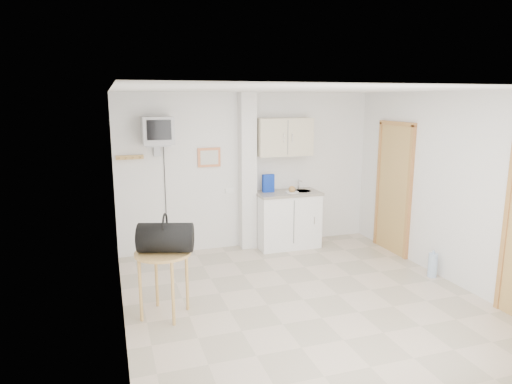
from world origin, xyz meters
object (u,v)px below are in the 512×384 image
object	(u,v)px
crt_television	(158,131)
water_bottle	(433,265)
round_table	(163,261)
duffel_bag	(166,237)

from	to	relation	value
crt_television	water_bottle	xyz separation A→B (m)	(3.43, -1.90, -1.77)
round_table	water_bottle	xyz separation A→B (m)	(3.63, 0.00, -0.48)
round_table	water_bottle	world-z (taller)	round_table
crt_television	round_table	distance (m)	2.31
crt_television	water_bottle	world-z (taller)	crt_television
water_bottle	round_table	bearing A→B (deg)	-179.96
round_table	duffel_bag	distance (m)	0.27
crt_television	water_bottle	bearing A→B (deg)	-29.00
duffel_bag	water_bottle	bearing A→B (deg)	17.87
crt_television	round_table	size ratio (longest dim) A/B	2.86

